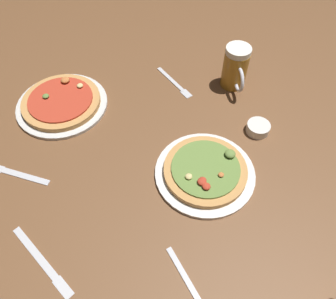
{
  "coord_description": "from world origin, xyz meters",
  "views": [
    {
      "loc": [
        0.07,
        -0.59,
        0.81
      ],
      "look_at": [
        0.0,
        0.0,
        0.02
      ],
      "focal_mm": 34.65,
      "sensor_mm": 36.0,
      "label": 1
    }
  ],
  "objects": [
    {
      "name": "ramekin_sauce",
      "position": [
        0.28,
        0.12,
        0.02
      ],
      "size": [
        0.07,
        0.07,
        0.03
      ],
      "primitive_type": "cylinder",
      "color": "silver",
      "rests_on": "ground_plane"
    },
    {
      "name": "pizza_plate_near",
      "position": [
        0.12,
        -0.06,
        0.02
      ],
      "size": [
        0.3,
        0.3,
        0.05
      ],
      "color": "silver",
      "rests_on": "ground_plane"
    },
    {
      "name": "knife_spare",
      "position": [
        -0.44,
        -0.13,
        0.0
      ],
      "size": [
        0.21,
        0.06,
        0.01
      ],
      "color": "silver",
      "rests_on": "ground_plane"
    },
    {
      "name": "pizza_plate_far",
      "position": [
        -0.39,
        0.16,
        0.02
      ],
      "size": [
        0.31,
        0.31,
        0.05
      ],
      "color": "silver",
      "rests_on": "ground_plane"
    },
    {
      "name": "beer_mug_dark",
      "position": [
        0.2,
        0.34,
        0.08
      ],
      "size": [
        0.09,
        0.14,
        0.16
      ],
      "color": "#B27A23",
      "rests_on": "ground_plane"
    },
    {
      "name": "fork_spare",
      "position": [
        -0.01,
        0.33,
        0.0
      ],
      "size": [
        0.15,
        0.16,
        0.01
      ],
      "color": "silver",
      "rests_on": "ground_plane"
    },
    {
      "name": "ground_plane",
      "position": [
        0.0,
        0.0,
        -0.01
      ],
      "size": [
        2.4,
        2.4,
        0.03
      ],
      "primitive_type": "cube",
      "color": "brown"
    },
    {
      "name": "knife_right",
      "position": [
        -0.27,
        -0.37,
        0.0
      ],
      "size": [
        0.21,
        0.16,
        0.01
      ],
      "color": "silver",
      "rests_on": "ground_plane"
    },
    {
      "name": "fork_left",
      "position": [
        0.1,
        -0.39,
        0.0
      ],
      "size": [
        0.14,
        0.19,
        0.01
      ],
      "color": "silver",
      "rests_on": "ground_plane"
    }
  ]
}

